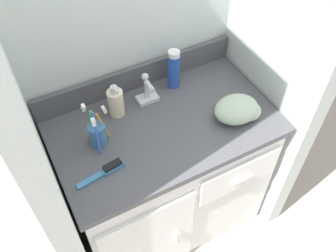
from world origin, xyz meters
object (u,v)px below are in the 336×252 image
toothbrush_cup (98,133)px  hand_towel (239,109)px  hairbrush (107,170)px  soap_dispenser (116,102)px  shaving_cream_can (174,69)px

toothbrush_cup → hand_towel: toothbrush_cup is taller
hairbrush → hand_towel: hand_towel is taller
soap_dispenser → shaving_cream_can: bearing=8.0°
shaving_cream_can → hairbrush: shaving_cream_can is taller
toothbrush_cup → hairbrush: (-0.03, -0.14, -0.05)m
shaving_cream_can → hairbrush: (-0.43, -0.29, -0.08)m
shaving_cream_can → hairbrush: 0.53m
soap_dispenser → hand_towel: (0.43, -0.25, -0.03)m
shaving_cream_can → hand_towel: bearing=-63.2°
shaving_cream_can → soap_dispenser: bearing=-172.0°
soap_dispenser → hairbrush: bearing=-120.3°
soap_dispenser → shaving_cream_can: shaving_cream_can is taller
shaving_cream_can → hairbrush: size_ratio=0.98×
toothbrush_cup → shaving_cream_can: 0.44m
soap_dispenser → hairbrush: soap_dispenser is taller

